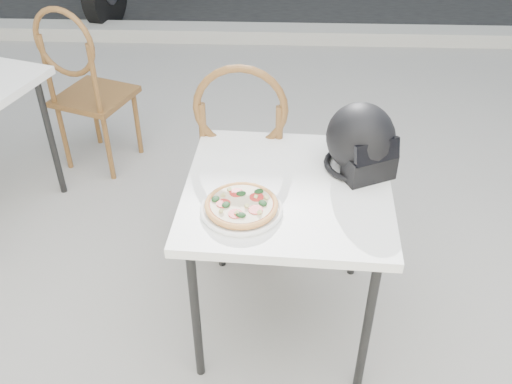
{
  "coord_description": "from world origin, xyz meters",
  "views": [
    {
      "loc": [
        -0.13,
        -2.07,
        2.02
      ],
      "look_at": [
        -0.2,
        -0.43,
        0.79
      ],
      "focal_mm": 40.0,
      "sensor_mm": 36.0,
      "label": 1
    }
  ],
  "objects_px": {
    "cafe_table_main": "(287,200)",
    "pizza": "(241,205)",
    "plate": "(242,209)",
    "cafe_chair_side": "(84,81)",
    "cafe_chair_main": "(243,152)",
    "helmet": "(361,142)"
  },
  "relations": [
    {
      "from": "cafe_chair_main",
      "to": "cafe_table_main",
      "type": "bearing_deg",
      "value": 115.08
    },
    {
      "from": "plate",
      "to": "helmet",
      "type": "distance_m",
      "value": 0.55
    },
    {
      "from": "cafe_chair_main",
      "to": "cafe_chair_side",
      "type": "distance_m",
      "value": 1.22
    },
    {
      "from": "helmet",
      "to": "cafe_chair_side",
      "type": "xyz_separation_m",
      "value": [
        -1.44,
        1.07,
        -0.29
      ]
    },
    {
      "from": "plate",
      "to": "cafe_chair_main",
      "type": "distance_m",
      "value": 0.64
    },
    {
      "from": "cafe_chair_main",
      "to": "cafe_chair_side",
      "type": "relative_size",
      "value": 1.03
    },
    {
      "from": "helmet",
      "to": "cafe_chair_main",
      "type": "height_order",
      "value": "cafe_chair_main"
    },
    {
      "from": "cafe_table_main",
      "to": "cafe_chair_main",
      "type": "distance_m",
      "value": 0.51
    },
    {
      "from": "cafe_table_main",
      "to": "plate",
      "type": "relative_size",
      "value": 2.62
    },
    {
      "from": "pizza",
      "to": "cafe_chair_side",
      "type": "relative_size",
      "value": 0.34
    },
    {
      "from": "cafe_table_main",
      "to": "helmet",
      "type": "distance_m",
      "value": 0.36
    },
    {
      "from": "cafe_table_main",
      "to": "cafe_chair_main",
      "type": "height_order",
      "value": "cafe_chair_main"
    },
    {
      "from": "cafe_table_main",
      "to": "plate",
      "type": "distance_m",
      "value": 0.24
    },
    {
      "from": "plate",
      "to": "cafe_chair_side",
      "type": "relative_size",
      "value": 0.3
    },
    {
      "from": "helmet",
      "to": "cafe_chair_main",
      "type": "xyz_separation_m",
      "value": [
        -0.48,
        0.32,
        -0.27
      ]
    },
    {
      "from": "cafe_chair_main",
      "to": "pizza",
      "type": "bearing_deg",
      "value": 94.6
    },
    {
      "from": "cafe_table_main",
      "to": "cafe_chair_side",
      "type": "xyz_separation_m",
      "value": [
        -1.16,
        1.2,
        -0.1
      ]
    },
    {
      "from": "pizza",
      "to": "cafe_chair_side",
      "type": "bearing_deg",
      "value": 126.15
    },
    {
      "from": "cafe_chair_main",
      "to": "plate",
      "type": "bearing_deg",
      "value": 94.6
    },
    {
      "from": "pizza",
      "to": "cafe_chair_side",
      "type": "distance_m",
      "value": 1.69
    },
    {
      "from": "cafe_table_main",
      "to": "pizza",
      "type": "relative_size",
      "value": 2.34
    },
    {
      "from": "pizza",
      "to": "cafe_chair_main",
      "type": "relative_size",
      "value": 0.33
    }
  ]
}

